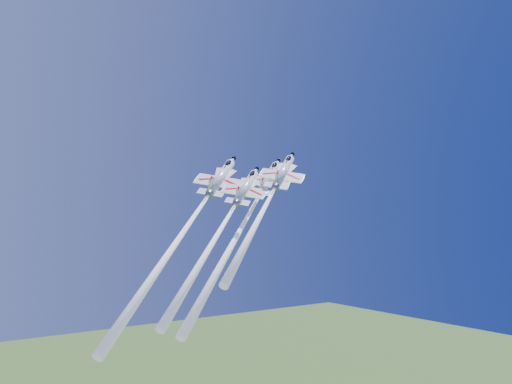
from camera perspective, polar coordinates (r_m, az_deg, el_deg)
jet_lead at (r=115.50m, az=-1.34°, el=-3.37°), size 35.29×28.73×39.70m
jet_left at (r=113.15m, az=-7.08°, el=-3.71°), size 37.73×30.71×42.44m
jet_right at (r=112.30m, az=1.02°, el=-1.28°), size 28.24×22.65×30.78m
jet_slot at (r=107.14m, az=-3.54°, el=-3.72°), size 30.15×24.38×33.45m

